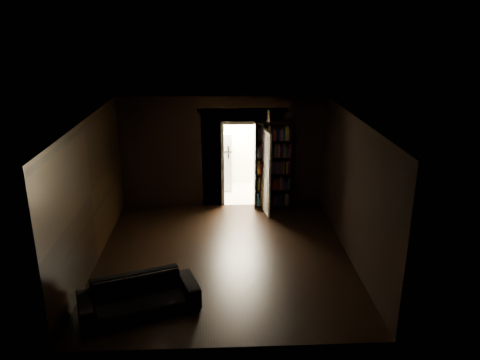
# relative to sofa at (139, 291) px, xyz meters

# --- Properties ---
(ground) EXTENTS (5.50, 5.50, 0.00)m
(ground) POSITION_rel_sofa_xyz_m (1.40, 1.77, -0.37)
(ground) COLOR black
(ground) RESTS_ON ground
(room_walls) EXTENTS (5.02, 5.61, 2.84)m
(room_walls) POSITION_rel_sofa_xyz_m (1.39, 2.84, 1.32)
(room_walls) COLOR black
(room_walls) RESTS_ON ground
(kitchen_alcove) EXTENTS (2.20, 1.80, 2.60)m
(kitchen_alcove) POSITION_rel_sofa_xyz_m (1.90, 5.64, 0.84)
(kitchen_alcove) COLOR beige
(kitchen_alcove) RESTS_ON ground
(sofa) EXTENTS (2.07, 1.40, 0.73)m
(sofa) POSITION_rel_sofa_xyz_m (0.00, 0.00, 0.00)
(sofa) COLOR black
(sofa) RESTS_ON ground
(bookshelf) EXTENTS (0.96, 0.59, 2.20)m
(bookshelf) POSITION_rel_sofa_xyz_m (2.65, 4.36, 0.73)
(bookshelf) COLOR black
(bookshelf) RESTS_ON ground
(refrigerator) EXTENTS (0.87, 0.82, 1.65)m
(refrigerator) POSITION_rel_sofa_xyz_m (1.30, 5.80, 0.46)
(refrigerator) COLOR silver
(refrigerator) RESTS_ON ground
(door) EXTENTS (0.18, 0.85, 2.05)m
(door) POSITION_rel_sofa_xyz_m (2.44, 4.08, 0.66)
(door) COLOR white
(door) RESTS_ON ground
(figurine) EXTENTS (0.11, 0.11, 0.28)m
(figurine) POSITION_rel_sofa_xyz_m (2.52, 4.31, 1.97)
(figurine) COLOR white
(figurine) RESTS_ON bookshelf
(bottles) EXTENTS (0.56, 0.23, 0.23)m
(bottles) POSITION_rel_sofa_xyz_m (1.23, 5.70, 1.40)
(bottles) COLOR black
(bottles) RESTS_ON refrigerator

